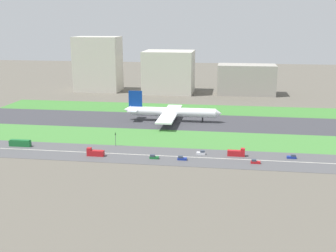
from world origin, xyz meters
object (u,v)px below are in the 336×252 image
airliner (170,112)px  car_1 (255,162)px  office_tower (246,80)px  fuel_tank_west (171,77)px  car_2 (154,157)px  truck_1 (95,153)px  bus_0 (20,143)px  terminal_building (98,64)px  truck_0 (237,153)px  car_4 (201,153)px  car_5 (182,158)px  car_0 (292,157)px  hangar_building (169,72)px  traffic_light (115,138)px

airliner → car_1: size_ratio=14.77×
office_tower → fuel_tank_west: (-74.55, 45.00, -5.43)m
car_1 → car_2: (-47.85, 0.00, 0.00)m
truck_1 → bus_0: size_ratio=0.72×
airliner → terminal_building: 143.28m
truck_1 → truck_0: bearing=-171.7°
truck_0 → car_4: truck_0 is taller
car_5 → airliner: bearing=-78.0°
car_0 → car_2: same height
office_tower → airliner: bearing=-114.8°
car_5 → truck_0: 27.77m
truck_1 → fuel_tank_west: fuel_tank_west is taller
car_5 → bus_0: size_ratio=0.38×
car_5 → bus_0: bearing=-6.5°
fuel_tank_west → bus_0: bearing=-102.1°
truck_0 → hangar_building: 192.43m
traffic_light → car_1: bearing=-14.1°
car_4 → fuel_tank_west: (-47.11, 227.00, 7.00)m
bus_0 → traffic_light: traffic_light is taller
car_5 → car_4: same height
car_2 → traffic_light: traffic_light is taller
car_2 → car_1: bearing=-180.0°
car_0 → fuel_tank_west: fuel_tank_west is taller
car_5 → bus_0: bus_0 is taller
car_2 → office_tower: 198.71m
airliner → terminal_building: (-84.70, 114.00, 18.95)m
fuel_tank_west → terminal_building: bearing=-144.4°
car_0 → car_4: bearing=180.0°
car_5 → truck_1: 42.81m
airliner → car_0: bearing=-44.6°
terminal_building → hangar_building: (67.16, 0.00, -6.17)m
airliner → hangar_building: bearing=98.7°
car_2 → car_0: bearing=-171.4°
truck_0 → car_4: size_ratio=1.91×
car_5 → fuel_tank_west: 240.20m
car_0 → hangar_building: size_ratio=0.10×
truck_1 → fuel_tank_west: size_ratio=0.38×
airliner → car_4: 72.73m
terminal_building → car_0: bearing=-49.8°
car_5 → car_1: size_ratio=1.00×
car_1 → hangar_building: (-68.43, 192.00, 18.09)m
truck_1 → car_0: (95.09, 10.00, -0.75)m
car_2 → fuel_tank_west: bearing=-84.0°
hangar_building → fuel_tank_west: hangar_building is taller
traffic_light → fuel_tank_west: (-1.10, 219.01, 3.63)m
truck_0 → terminal_building: terminal_building is taller
truck_0 → hangar_building: bearing=108.3°
traffic_light → airliner: bearing=70.9°
car_5 → terminal_building: bearing=-62.2°
terminal_building → office_tower: 137.91m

